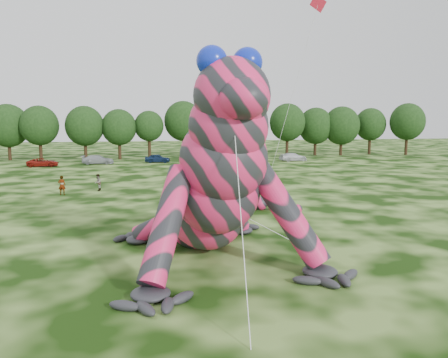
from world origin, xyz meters
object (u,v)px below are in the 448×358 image
Objects in this scene: inflatable_gecko at (199,155)px; car_7 at (293,157)px; tree_5 at (8,132)px; spectator_2 at (229,168)px; tree_6 at (40,133)px; spectator_5 at (189,187)px; car_5 at (224,159)px; car_3 at (98,160)px; tree_14 at (315,132)px; tree_16 at (370,131)px; tree_7 at (85,133)px; car_6 at (251,159)px; spectator_0 at (62,185)px; flying_kite at (314,20)px; car_4 at (158,158)px; tree_13 at (287,130)px; car_2 at (43,162)px; tree_10 at (183,129)px; tree_9 at (149,135)px; tree_12 at (250,133)px; tree_15 at (341,131)px; spectator_1 at (98,182)px; spectator_3 at (254,170)px; tree_17 at (407,129)px.

car_7 is (21.85, 47.11, -4.53)m from inflatable_gecko.
tree_5 is 5.92× the size of spectator_2.
tree_6 reaches higher than spectator_5.
car_5 is at bearing 84.06° from spectator_5.
car_3 is (-10.67, 47.86, -4.52)m from inflatable_gecko.
tree_16 is (11.99, 0.65, -0.01)m from tree_14.
car_7 is at bearing -13.74° from tree_7.
inflatable_gecko is 4.18× the size of car_6.
spectator_0 reaches higher than spectator_5.
flying_kite is 42.56m from car_7.
car_3 is (2.87, -7.90, -4.02)m from tree_7.
car_7 is at bearing -127.66° from tree_14.
tree_7 is 5.73× the size of spectator_2.
tree_14 is 2.28× the size of car_4.
tree_6 is at bearing 79.73° from car_4.
car_7 is at bearing -101.50° from tree_13.
inflatable_gecko is 12.67× the size of spectator_2.
car_6 is at bearing -127.31° from spectator_0.
tree_14 is 1.87× the size of car_6.
car_2 is at bearing 84.27° from car_6.
tree_10 reaches higher than car_4.
inflatable_gecko is 52.13m from car_7.
tree_5 is at bearing 178.51° from tree_13.
tree_6 reaches higher than car_2.
tree_9 is 0.86× the size of tree_13.
tree_12 is 4.78× the size of spectator_0.
spectator_2 is (-34.32, -26.80, -3.86)m from tree_16.
tree_12 is at bearing -39.52° from car_5.
tree_12 reaches higher than car_7.
tree_15 is 56.01m from spectator_1.
inflatable_gecko is 60.87m from tree_13.
car_7 is (-1.83, -8.97, -4.36)m from tree_13.
tree_10 is 29.77m from spectator_3.
tree_16 is at bearing 2.44° from tree_6.
tree_9 is 50.89m from tree_17.
inflatable_gecko is at bearing 160.68° from car_5.
spectator_2 is (21.21, -24.23, -3.91)m from tree_7.
spectator_3 is (-38.08, -26.80, -4.36)m from tree_17.
spectator_5 is at bearing 176.58° from spectator_0.
spectator_1 is 18.81m from spectator_2.
tree_13 is 2.45× the size of car_4.
car_6 reaches higher than car_2.
car_3 is 3.14× the size of spectator_5.
spectator_1 is (-17.31, -24.44, 0.14)m from car_5.
spectator_0 is at bearing -169.23° from car_2.
tree_12 is at bearing -119.74° from spectator_0.
spectator_5 reaches higher than car_3.
inflatable_gecko is 49.24m from car_3.
spectator_0 is at bearing 131.06° from car_6.
tree_9 reaches higher than spectator_3.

